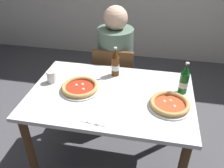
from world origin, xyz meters
TOP-DOWN VIEW (x-y plane):
  - ground_plane at (0.00, 0.00)m, footprint 8.00×8.00m
  - dining_table_main at (0.00, 0.00)m, footprint 1.20×0.80m
  - chair_behind_table at (-0.09, 0.61)m, footprint 0.41×0.41m
  - diner_seated at (-0.09, 0.66)m, footprint 0.34×0.34m
  - pizza_margherita_near at (-0.23, 0.00)m, footprint 0.30×0.30m
  - pizza_marinara_far at (0.42, -0.07)m, footprint 0.29×0.29m
  - beer_bottle_left at (0.51, 0.12)m, footprint 0.07×0.07m
  - beer_bottle_center at (-0.01, 0.27)m, footprint 0.07×0.07m
  - napkin_with_cutlery at (-0.04, -0.25)m, footprint 0.20×0.20m
  - paper_cup at (-0.48, 0.06)m, footprint 0.07×0.07m

SIDE VIEW (x-z plane):
  - ground_plane at x=0.00m, z-range 0.00..0.00m
  - chair_behind_table at x=-0.09m, z-range 0.06..0.91m
  - diner_seated at x=-0.09m, z-range -0.02..1.19m
  - dining_table_main at x=0.00m, z-range 0.26..1.01m
  - napkin_with_cutlery at x=-0.04m, z-range 0.75..0.76m
  - pizza_margherita_near at x=-0.23m, z-range 0.75..0.79m
  - pizza_marinara_far at x=0.42m, z-range 0.75..0.79m
  - paper_cup at x=-0.48m, z-range 0.75..0.84m
  - beer_bottle_left at x=0.51m, z-range 0.73..0.98m
  - beer_bottle_center at x=-0.01m, z-range 0.73..0.98m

